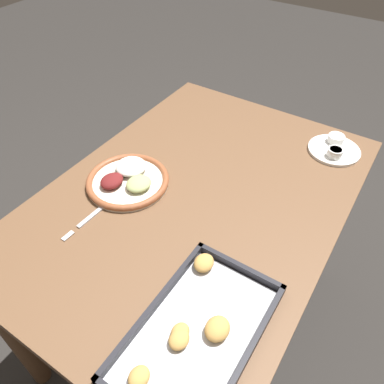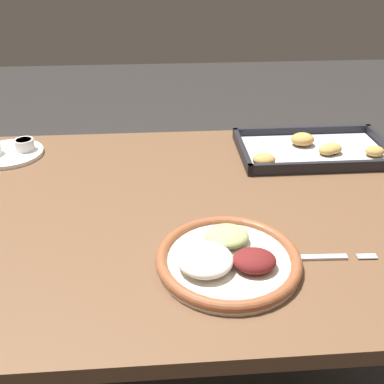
{
  "view_description": "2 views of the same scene",
  "coord_description": "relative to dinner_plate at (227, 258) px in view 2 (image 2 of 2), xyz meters",
  "views": [
    {
      "loc": [
        0.66,
        0.41,
        1.47
      ],
      "look_at": [
        0.02,
        0.0,
        0.74
      ],
      "focal_mm": 35.0,
      "sensor_mm": 36.0,
      "label": 1
    },
    {
      "loc": [
        -0.04,
        -0.79,
        1.2
      ],
      "look_at": [
        0.02,
        0.0,
        0.74
      ],
      "focal_mm": 42.0,
      "sensor_mm": 36.0,
      "label": 2
    }
  ],
  "objects": [
    {
      "name": "saucer_plate",
      "position": [
        -0.49,
        0.47,
        -0.0
      ],
      "size": [
        0.17,
        0.17,
        0.04
      ],
      "color": "white",
      "rests_on": "dining_table"
    },
    {
      "name": "baking_tray",
      "position": [
        0.28,
        0.42,
        -0.0
      ],
      "size": [
        0.39,
        0.23,
        0.04
      ],
      "color": "black",
      "rests_on": "dining_table"
    },
    {
      "name": "dining_table",
      "position": [
        -0.06,
        0.2,
        -0.12
      ],
      "size": [
        1.13,
        0.79,
        0.71
      ],
      "color": "brown",
      "rests_on": "ground_plane"
    },
    {
      "name": "fork",
      "position": [
        0.15,
        0.0,
        -0.01
      ],
      "size": [
        0.2,
        0.02,
        0.0
      ],
      "rotation": [
        0.0,
        0.0,
        -0.04
      ],
      "color": "#B2B2B7",
      "rests_on": "dining_table"
    },
    {
      "name": "dinner_plate",
      "position": [
        0.0,
        0.0,
        0.0
      ],
      "size": [
        0.25,
        0.25,
        0.04
      ],
      "color": "beige",
      "rests_on": "dining_table"
    }
  ]
}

